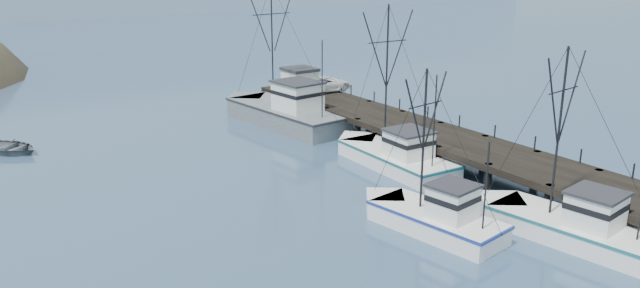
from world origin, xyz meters
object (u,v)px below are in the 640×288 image
object	(u,v)px
work_vessel	(283,112)
trawler_far	(393,156)
pier	(418,130)
trawler_mid	(432,217)
pier_shed	(300,81)
motorboat	(9,152)
pickup_truck	(325,84)
trawler_near	(566,225)

from	to	relation	value
work_vessel	trawler_far	bearing A→B (deg)	-87.39
pier	work_vessel	bearing A→B (deg)	110.98
trawler_mid	work_vessel	distance (m)	26.70
pier_shed	motorboat	distance (m)	27.81
pier	pier_shed	distance (m)	16.54
pier	trawler_mid	xyz separation A→B (m)	(-10.39, -12.64, -0.87)
trawler_mid	motorboat	size ratio (longest dim) A/B	1.73
pickup_truck	motorboat	bearing A→B (deg)	85.57
trawler_near	work_vessel	size ratio (longest dim) A/B	0.68
pickup_truck	trawler_mid	bearing A→B (deg)	157.46
pickup_truck	trawler_near	bearing A→B (deg)	169.59
work_vessel	trawler_near	bearing A→B (deg)	-89.02
trawler_mid	trawler_far	xyz separation A→B (m)	(5.92, 10.51, 0.00)
trawler_near	trawler_far	world-z (taller)	trawler_far
pickup_truck	motorboat	world-z (taller)	pickup_truck
trawler_mid	pickup_truck	size ratio (longest dim) A/B	1.66
trawler_mid	motorboat	world-z (taller)	trawler_mid
pier_shed	pickup_truck	world-z (taller)	pier_shed
trawler_far	pier_shed	size ratio (longest dim) A/B	3.97
work_vessel	motorboat	distance (m)	24.37
trawler_near	pier_shed	world-z (taller)	trawler_near
work_vessel	pickup_truck	world-z (taller)	work_vessel
work_vessel	pickup_truck	xyz separation A→B (m)	(6.69, 2.65, 1.61)
trawler_mid	pier_shed	size ratio (longest dim) A/B	3.13
work_vessel	motorboat	world-z (taller)	work_vessel
pier	trawler_far	world-z (taller)	trawler_far
work_vessel	motorboat	xyz separation A→B (m)	(-23.83, 4.95, -1.23)
pier	trawler_near	size ratio (longest dim) A/B	3.86
pier	pickup_truck	size ratio (longest dim) A/B	7.31
trawler_near	trawler_mid	bearing A→B (deg)	138.46
trawler_far	pier_shed	distance (m)	18.93
trawler_near	pier	bearing A→B (deg)	75.28
work_vessel	pier_shed	size ratio (longest dim) A/B	5.21
pier	trawler_near	bearing A→B (deg)	-104.72
trawler_far	work_vessel	world-z (taller)	work_vessel
trawler_mid	pier_shed	xyz separation A→B (m)	(8.89, 29.03, 2.60)
trawler_mid	work_vessel	xyz separation A→B (m)	(5.20, 26.18, 0.41)
trawler_mid	motorboat	xyz separation A→B (m)	(-18.63, 31.13, -0.82)
trawler_near	pier_shed	bearing A→B (deg)	84.71
trawler_far	work_vessel	size ratio (longest dim) A/B	0.76
trawler_far	motorboat	world-z (taller)	trawler_far
pier	trawler_near	distance (m)	18.35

